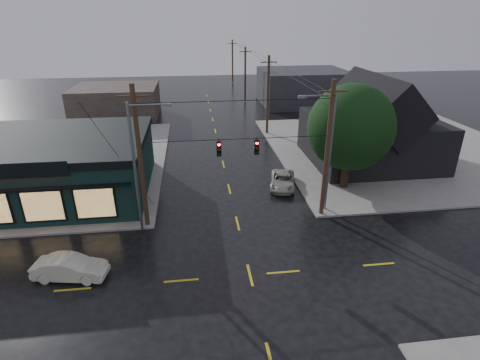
{
  "coord_description": "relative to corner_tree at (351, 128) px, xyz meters",
  "views": [
    {
      "loc": [
        -2.86,
        -17.63,
        14.0
      ],
      "look_at": [
        0.11,
        5.47,
        3.71
      ],
      "focal_mm": 28.0,
      "sensor_mm": 36.0,
      "label": 1
    }
  ],
  "objects": [
    {
      "name": "bg_building_east",
      "position": [
        5.96,
        34.07,
        -2.69
      ],
      "size": [
        14.0,
        12.0,
        5.6
      ],
      "primitive_type": "cube",
      "color": "#26262B",
      "rests_on": "ground"
    },
    {
      "name": "ground_plane",
      "position": [
        -10.04,
        -10.93,
        -5.49
      ],
      "size": [
        160.0,
        160.0,
        0.0
      ],
      "primitive_type": "plane",
      "color": "black"
    },
    {
      "name": "utility_pole_far_a",
      "position": [
        -3.54,
        17.07,
        -5.49
      ],
      "size": [
        2.0,
        0.32,
        9.65
      ],
      "primitive_type": null,
      "color": "#2F2414",
      "rests_on": "ground"
    },
    {
      "name": "suv_silver",
      "position": [
        -5.32,
        0.87,
        -4.87
      ],
      "size": [
        3.09,
        4.83,
        1.24
      ],
      "primitive_type": "imported",
      "rotation": [
        0.0,
        0.0,
        -0.25
      ],
      "color": "#A09F93",
      "rests_on": "ground"
    },
    {
      "name": "streetlight_ne",
      "position": [
        -3.04,
        -3.73,
        -5.49
      ],
      "size": [
        5.4,
        0.3,
        9.15
      ],
      "primitive_type": null,
      "color": "slate",
      "rests_on": "ground"
    },
    {
      "name": "ne_building",
      "position": [
        4.96,
        6.07,
        -1.01
      ],
      "size": [
        12.6,
        11.6,
        8.75
      ],
      "color": "black",
      "rests_on": "ground"
    },
    {
      "name": "sedan_cream",
      "position": [
        -20.36,
        -9.83,
        -4.8
      ],
      "size": [
        4.34,
        2.13,
        1.37
      ],
      "primitive_type": "imported",
      "rotation": [
        0.0,
        0.0,
        1.4
      ],
      "color": "beige",
      "rests_on": "ground"
    },
    {
      "name": "sidewalk_ne",
      "position": [
        9.96,
        9.07,
        -5.41
      ],
      "size": [
        28.0,
        28.0,
        0.15
      ],
      "primitive_type": "cube",
      "color": "slate",
      "rests_on": "ground"
    },
    {
      "name": "pizza_shop",
      "position": [
        -25.04,
        2.01,
        -2.93
      ],
      "size": [
        16.3,
        12.34,
        4.9
      ],
      "color": "black",
      "rests_on": "ground"
    },
    {
      "name": "bg_building_west",
      "position": [
        -24.04,
        29.07,
        -3.29
      ],
      "size": [
        12.0,
        10.0,
        4.4
      ],
      "primitive_type": "cube",
      "color": "#2E2722",
      "rests_on": "ground"
    },
    {
      "name": "utility_pole_ne",
      "position": [
        -3.54,
        -4.43,
        -5.49
      ],
      "size": [
        2.0,
        0.32,
        10.15
      ],
      "primitive_type": null,
      "color": "#2F2414",
      "rests_on": "ground"
    },
    {
      "name": "utility_pole_far_c",
      "position": [
        -3.54,
        57.07,
        -5.49
      ],
      "size": [
        2.0,
        0.32,
        9.15
      ],
      "primitive_type": null,
      "color": "#2F2414",
      "rests_on": "ground"
    },
    {
      "name": "corner_tree",
      "position": [
        0.0,
        0.0,
        0.0
      ],
      "size": [
        7.18,
        7.18,
        8.94
      ],
      "color": "black",
      "rests_on": "ground"
    },
    {
      "name": "streetlight_nw",
      "position": [
        -16.84,
        -5.13,
        -5.49
      ],
      "size": [
        5.4,
        0.3,
        9.15
      ],
      "primitive_type": null,
      "color": "slate",
      "rests_on": "ground"
    },
    {
      "name": "sidewalk_nw",
      "position": [
        -30.04,
        9.07,
        -5.41
      ],
      "size": [
        28.0,
        28.0,
        0.15
      ],
      "primitive_type": "cube",
      "color": "slate",
      "rests_on": "ground"
    },
    {
      "name": "span_signal_assembly",
      "position": [
        -9.94,
        -4.43,
        0.21
      ],
      "size": [
        13.0,
        0.48,
        1.23
      ],
      "color": "black",
      "rests_on": "ground"
    },
    {
      "name": "utility_pole_far_b",
      "position": [
        -3.54,
        37.07,
        -5.49
      ],
      "size": [
        2.0,
        0.32,
        9.15
      ],
      "primitive_type": null,
      "color": "#2F2414",
      "rests_on": "ground"
    },
    {
      "name": "utility_pole_nw",
      "position": [
        -16.54,
        -4.43,
        -5.49
      ],
      "size": [
        2.0,
        0.32,
        10.15
      ],
      "primitive_type": null,
      "color": "#2F2414",
      "rests_on": "ground"
    }
  ]
}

